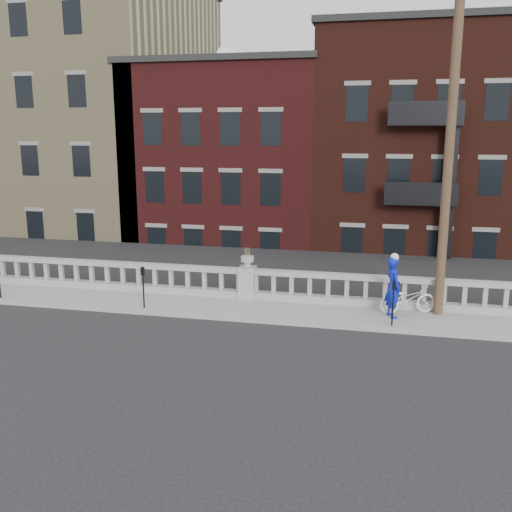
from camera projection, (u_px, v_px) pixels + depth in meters
The scene contains 10 objects.
ground at pixel (214, 343), 15.73m from camera, with size 120.00×120.00×0.00m, color black.
sidewalk at pixel (241, 308), 18.57m from camera, with size 32.00×2.20×0.15m, color gray.
balustrade at pixel (247, 284), 19.36m from camera, with size 28.00×0.34×1.03m.
planter_pedestal at pixel (247, 279), 19.32m from camera, with size 0.55×0.55×1.76m.
lower_level at pixel (324, 180), 37.01m from camera, with size 80.00×44.00×20.80m.
utility_pole at pixel (449, 148), 16.71m from camera, with size 1.60×0.28×10.00m.
parking_meter_c at pixel (143, 283), 18.21m from camera, with size 0.10×0.09×1.36m.
parking_meter_d at pixel (393, 298), 16.54m from camera, with size 0.10×0.09×1.36m.
bicycle at pixel (408, 299), 17.78m from camera, with size 0.62×1.79×0.94m, color white.
cyclist at pixel (393, 287), 17.32m from camera, with size 0.69×0.45×1.89m, color #0B19AD.
Camera 1 is at (4.37, -14.23, 5.74)m, focal length 40.00 mm.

